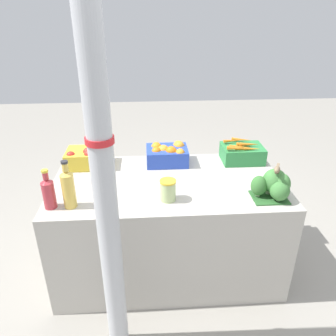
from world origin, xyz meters
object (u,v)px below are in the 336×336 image
(juice_bottle_golden, at_px, (68,188))
(carrot_crate, at_px, (242,153))
(orange_crate, at_px, (168,154))
(apple_crate, at_px, (89,156))
(pickle_jar, at_px, (168,190))
(sparrow_bird, at_px, (277,170))
(broccoli_pile, at_px, (274,185))
(support_pole, at_px, (101,156))
(juice_bottle_ruby, at_px, (49,192))

(juice_bottle_golden, bearing_deg, carrot_crate, 25.31)
(orange_crate, bearing_deg, apple_crate, -179.54)
(pickle_jar, bearing_deg, carrot_crate, 40.95)
(carrot_crate, height_order, sparrow_bird, sparrow_bird)
(orange_crate, xyz_separation_m, broccoli_pile, (0.64, -0.56, 0.01))
(apple_crate, bearing_deg, support_pole, -76.14)
(broccoli_pile, height_order, juice_bottle_golden, juice_bottle_golden)
(broccoli_pile, bearing_deg, orange_crate, 138.66)
(support_pole, height_order, carrot_crate, support_pole)
(support_pole, xyz_separation_m, sparrow_bird, (0.99, 0.38, -0.29))
(carrot_crate, relative_size, pickle_jar, 2.28)
(sparrow_bird, bearing_deg, carrot_crate, -149.52)
(orange_crate, height_order, sparrow_bird, sparrow_bird)
(juice_bottle_ruby, distance_m, pickle_jar, 0.72)
(support_pole, xyz_separation_m, orange_crate, (0.36, 0.97, -0.43))
(orange_crate, height_order, broccoli_pile, broccoli_pile)
(support_pole, height_order, juice_bottle_ruby, support_pole)
(juice_bottle_golden, xyz_separation_m, pickle_jar, (0.60, 0.04, -0.06))
(pickle_jar, bearing_deg, juice_bottle_ruby, -176.97)
(sparrow_bird, bearing_deg, pickle_jar, -67.29)
(pickle_jar, bearing_deg, support_pole, -127.68)
(apple_crate, height_order, pickle_jar, apple_crate)
(orange_crate, xyz_separation_m, juice_bottle_golden, (-0.63, -0.58, 0.05))
(support_pole, bearing_deg, carrot_crate, 45.42)
(carrot_crate, bearing_deg, broccoli_pile, -85.10)
(carrot_crate, bearing_deg, support_pole, -134.58)
(broccoli_pile, bearing_deg, juice_bottle_golden, -178.96)
(support_pole, bearing_deg, juice_bottle_ruby, 135.49)
(orange_crate, relative_size, carrot_crate, 1.00)
(apple_crate, bearing_deg, carrot_crate, 0.04)
(carrot_crate, relative_size, sparrow_bird, 2.50)
(apple_crate, height_order, juice_bottle_golden, juice_bottle_golden)
(apple_crate, relative_size, juice_bottle_golden, 1.02)
(support_pole, xyz_separation_m, juice_bottle_golden, (-0.27, 0.39, -0.38))
(pickle_jar, bearing_deg, apple_crate, 136.33)
(apple_crate, relative_size, sparrow_bird, 2.50)
(pickle_jar, bearing_deg, sparrow_bird, -3.91)
(orange_crate, bearing_deg, sparrow_bird, -43.22)
(broccoli_pile, bearing_deg, pickle_jar, 178.72)
(carrot_crate, bearing_deg, apple_crate, -179.96)
(juice_bottle_ruby, xyz_separation_m, pickle_jar, (0.72, 0.04, -0.04))
(pickle_jar, height_order, sparrow_bird, sparrow_bird)
(broccoli_pile, relative_size, pickle_jar, 1.70)
(juice_bottle_ruby, bearing_deg, apple_crate, 75.00)
(juice_bottle_golden, bearing_deg, apple_crate, 86.51)
(apple_crate, distance_m, juice_bottle_ruby, 0.60)
(broccoli_pile, height_order, sparrow_bird, sparrow_bird)
(orange_crate, height_order, juice_bottle_golden, juice_bottle_golden)
(apple_crate, xyz_separation_m, broccoli_pile, (1.23, -0.55, 0.02))
(juice_bottle_ruby, bearing_deg, sparrow_bird, -0.30)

